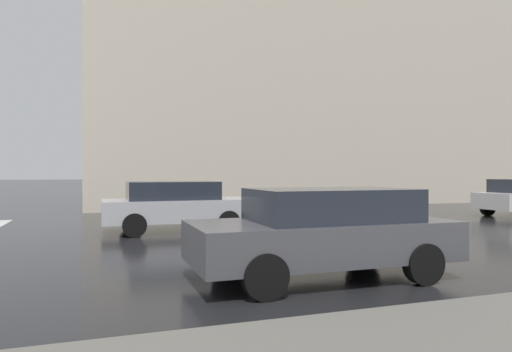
{
  "coord_description": "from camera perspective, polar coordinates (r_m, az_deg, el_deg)",
  "views": [
    {
      "loc": [
        -7.39,
        -5.27,
        1.66
      ],
      "look_at": [
        5.84,
        -9.85,
        1.56
      ],
      "focal_mm": 32.11,
      "sensor_mm": 36.0,
      "label": 1
    }
  ],
  "objects": [
    {
      "name": "haussmann_block_corner",
      "position": [
        33.94,
        7.04,
        18.93
      ],
      "size": [
        18.03,
        29.54,
        25.38
      ],
      "color": "beige",
      "rests_on": "ground_plane"
    },
    {
      "name": "car_dark_grey",
      "position": [
        7.27,
        8.54,
        -6.73
      ],
      "size": [
        1.85,
        4.1,
        1.41
      ],
      "color": "#4C4C51",
      "rests_on": "ground_plane"
    },
    {
      "name": "car_silver",
      "position": [
        13.09,
        -9.89,
        -3.54
      ],
      "size": [
        1.85,
        4.1,
        1.41
      ],
      "color": "#B7B7BC",
      "rests_on": "ground_plane"
    }
  ]
}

